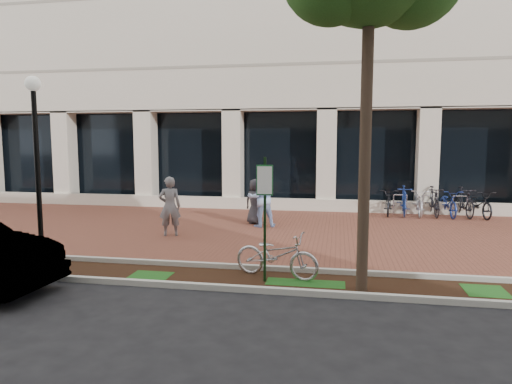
% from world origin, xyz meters
% --- Properties ---
extents(ground, '(120.00, 120.00, 0.00)m').
position_xyz_m(ground, '(0.00, 0.00, 0.00)').
color(ground, black).
rests_on(ground, ground).
extents(brick_plaza, '(40.00, 9.00, 0.01)m').
position_xyz_m(brick_plaza, '(0.00, 0.00, 0.01)').
color(brick_plaza, brown).
rests_on(brick_plaza, ground).
extents(planting_strip, '(40.00, 1.50, 0.01)m').
position_xyz_m(planting_strip, '(0.00, -5.25, 0.01)').
color(planting_strip, black).
rests_on(planting_strip, ground).
extents(curb_plaza_side, '(40.00, 0.12, 0.12)m').
position_xyz_m(curb_plaza_side, '(0.00, -4.50, 0.06)').
color(curb_plaza_side, '#B6B5AB').
rests_on(curb_plaza_side, ground).
extents(curb_street_side, '(40.00, 0.12, 0.12)m').
position_xyz_m(curb_street_side, '(0.00, -6.00, 0.06)').
color(curb_street_side, '#B6B5AB').
rests_on(curb_street_side, ground).
extents(near_office_building, '(40.00, 12.12, 16.00)m').
position_xyz_m(near_office_building, '(0.00, 10.47, 10.05)').
color(near_office_building, beige).
rests_on(near_office_building, ground).
extents(parking_sign, '(0.34, 0.07, 2.58)m').
position_xyz_m(parking_sign, '(1.05, -5.31, 1.63)').
color(parking_sign, '#123314').
rests_on(parking_sign, ground).
extents(lamppost, '(0.36, 0.36, 4.42)m').
position_xyz_m(lamppost, '(-4.57, -4.60, 2.49)').
color(lamppost, black).
rests_on(lamppost, ground).
extents(locked_bicycle, '(1.99, 1.13, 0.99)m').
position_xyz_m(locked_bicycle, '(1.25, -4.95, 0.50)').
color(locked_bicycle, '#B7B7BC').
rests_on(locked_bicycle, ground).
extents(pedestrian_left, '(0.78, 0.64, 1.83)m').
position_xyz_m(pedestrian_left, '(-2.54, -1.29, 0.91)').
color(pedestrian_left, slate).
rests_on(pedestrian_left, ground).
extents(pedestrian_mid, '(1.13, 0.99, 1.96)m').
position_xyz_m(pedestrian_mid, '(-0.03, 0.68, 0.98)').
color(pedestrian_mid, '#9CB7E9').
rests_on(pedestrian_mid, ground).
extents(pedestrian_right, '(0.89, 0.72, 1.59)m').
position_xyz_m(pedestrian_right, '(-0.33, 1.14, 0.80)').
color(pedestrian_right, '#2D2D33').
rests_on(pedestrian_right, ground).
extents(bike_rack_cluster, '(4.29, 2.07, 1.15)m').
position_xyz_m(bike_rack_cluster, '(6.14, 4.03, 0.54)').
color(bike_rack_cluster, black).
rests_on(bike_rack_cluster, ground).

